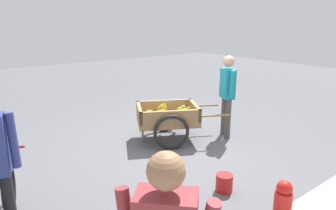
% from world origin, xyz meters
% --- Properties ---
extents(ground_plane, '(24.00, 24.00, 0.00)m').
position_xyz_m(ground_plane, '(0.00, 0.00, 0.00)').
color(ground_plane, '#56565B').
extents(fruit_cart, '(1.81, 1.44, 0.69)m').
position_xyz_m(fruit_cart, '(-0.19, -0.28, 0.44)').
color(fruit_cart, '#937047').
rests_on(fruit_cart, ground).
extents(vendor_person, '(0.33, 0.51, 1.58)m').
position_xyz_m(vendor_person, '(-1.21, 0.25, 0.95)').
color(vendor_person, '#4C4742').
rests_on(vendor_person, ground).
extents(bicycle, '(0.64, 1.60, 0.85)m').
position_xyz_m(bicycle, '(2.80, 0.89, 0.35)').
color(bicycle, black).
rests_on(bicycle, ground).
extents(plastic_bucket, '(0.23, 0.23, 0.24)m').
position_xyz_m(plastic_bucket, '(0.29, 1.61, 0.12)').
color(plastic_bucket, '#B21E1E').
rests_on(plastic_bucket, ground).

